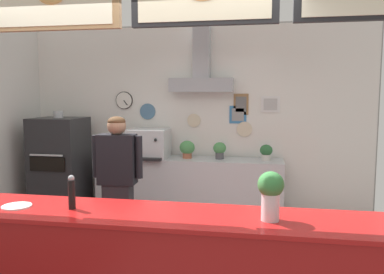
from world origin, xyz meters
name	(u,v)px	position (x,y,z in m)	size (l,w,h in m)	color
back_wall_assembly	(194,114)	(0.01, 2.58, 1.54)	(5.25, 3.21, 2.87)	gray
back_prep_counter	(189,189)	(-0.03, 2.38, 0.45)	(2.70, 0.54, 0.91)	#B7BABF
pizza_oven	(60,168)	(-1.94, 2.15, 0.75)	(0.70, 0.72, 1.59)	#232326
shop_worker	(118,183)	(-0.54, 0.85, 0.87)	(0.56, 0.24, 1.60)	#232328
espresso_machine	(149,144)	(-0.63, 2.36, 1.11)	(0.56, 0.56, 0.42)	silver
potted_thyme	(220,150)	(0.41, 2.41, 1.04)	(0.19, 0.19, 0.24)	#4C4C51
potted_basil	(187,149)	(-0.06, 2.39, 1.05)	(0.22, 0.22, 0.26)	#9E563D
potted_oregano	(116,147)	(-1.15, 2.38, 1.05)	(0.20, 0.20, 0.24)	beige
potted_sage	(266,152)	(1.07, 2.41, 1.03)	(0.18, 0.18, 0.22)	beige
pepper_grinder	(72,192)	(-0.35, -0.56, 1.13)	(0.05, 0.05, 0.25)	black
basil_vase	(271,194)	(1.06, -0.57, 1.18)	(0.17, 0.17, 0.33)	silver
condiment_plate	(17,206)	(-0.78, -0.59, 1.01)	(0.21, 0.21, 0.01)	white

